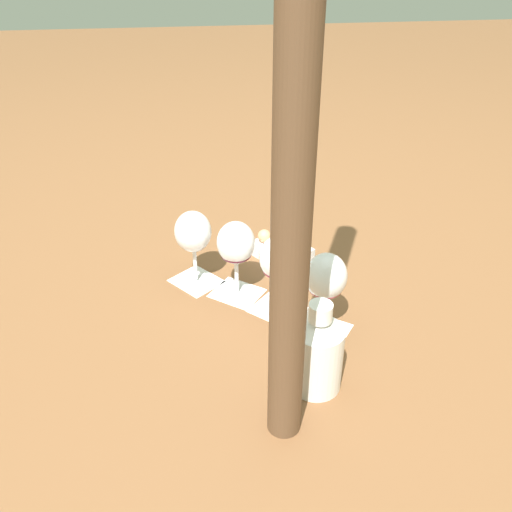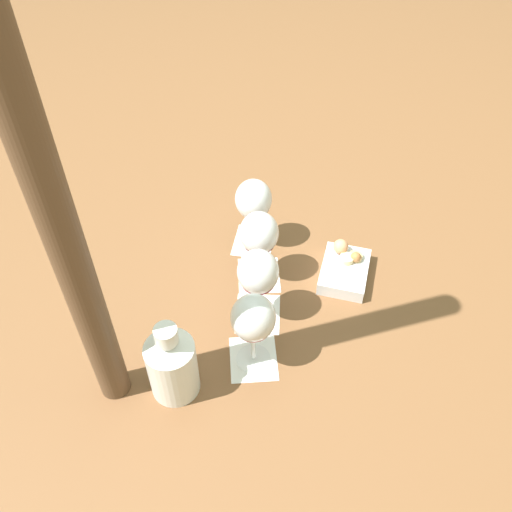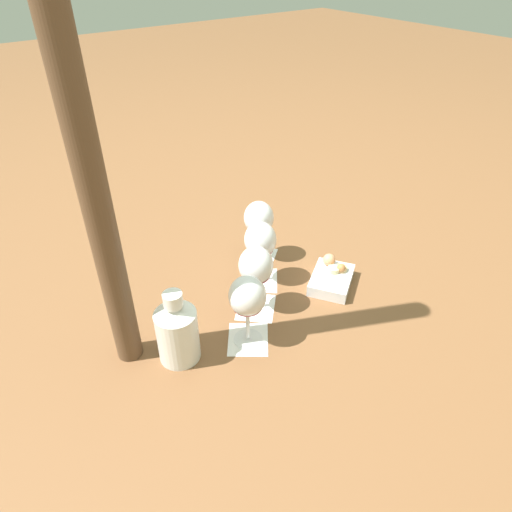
# 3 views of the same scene
# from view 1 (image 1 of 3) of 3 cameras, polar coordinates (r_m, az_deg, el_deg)

# --- Properties ---
(ground_plane) EXTENTS (8.00, 8.00, 0.00)m
(ground_plane) POSITION_cam_1_polar(r_m,az_deg,el_deg) (1.24, -0.13, -4.94)
(ground_plane) COLOR brown
(tasting_card_0) EXTENTS (0.14, 0.14, 0.00)m
(tasting_card_0) POSITION_cam_1_polar(r_m,az_deg,el_deg) (1.17, 6.94, -7.67)
(tasting_card_0) COLOR white
(tasting_card_0) RESTS_ON ground_plane
(tasting_card_1) EXTENTS (0.14, 0.14, 0.00)m
(tasting_card_1) POSITION_cam_1_polar(r_m,az_deg,el_deg) (1.22, 2.31, -5.63)
(tasting_card_1) COLOR white
(tasting_card_1) RESTS_ON ground_plane
(tasting_card_2) EXTENTS (0.14, 0.14, 0.00)m
(tasting_card_2) POSITION_cam_1_polar(r_m,az_deg,el_deg) (1.27, -2.01, -3.90)
(tasting_card_2) COLOR white
(tasting_card_2) RESTS_ON ground_plane
(tasting_card_3) EXTENTS (0.14, 0.14, 0.00)m
(tasting_card_3) POSITION_cam_1_polar(r_m,az_deg,el_deg) (1.32, -6.30, -2.61)
(tasting_card_3) COLOR white
(tasting_card_3) RESTS_ON ground_plane
(wine_glass_0) EXTENTS (0.09, 0.09, 0.18)m
(wine_glass_0) POSITION_cam_1_polar(r_m,az_deg,el_deg) (1.09, 7.36, -2.51)
(wine_glass_0) COLOR white
(wine_glass_0) RESTS_ON tasting_card_0
(wine_glass_1) EXTENTS (0.09, 0.09, 0.18)m
(wine_glass_1) POSITION_cam_1_polar(r_m,az_deg,el_deg) (1.15, 2.44, -0.55)
(wine_glass_1) COLOR white
(wine_glass_1) RESTS_ON tasting_card_1
(wine_glass_2) EXTENTS (0.09, 0.09, 0.18)m
(wine_glass_2) POSITION_cam_1_polar(r_m,az_deg,el_deg) (1.20, -2.12, 1.06)
(wine_glass_2) COLOR white
(wine_glass_2) RESTS_ON tasting_card_2
(wine_glass_3) EXTENTS (0.09, 0.09, 0.18)m
(wine_glass_3) POSITION_cam_1_polar(r_m,az_deg,el_deg) (1.25, -6.63, 2.21)
(wine_glass_3) COLOR white
(wine_glass_3) RESTS_ON tasting_card_3
(ceramic_vase) EXTENTS (0.09, 0.09, 0.19)m
(ceramic_vase) POSITION_cam_1_polar(r_m,az_deg,el_deg) (0.99, 6.49, -9.97)
(ceramic_vase) COLOR white
(ceramic_vase) RESTS_ON ground_plane
(snack_dish) EXTENTS (0.16, 0.17, 0.07)m
(snack_dish) POSITION_cam_1_polar(r_m,az_deg,el_deg) (1.40, 2.50, 0.72)
(snack_dish) COLOR silver
(snack_dish) RESTS_ON ground_plane
(umbrella_pole) EXTENTS (0.06, 0.06, 1.08)m
(umbrella_pole) POSITION_cam_1_polar(r_m,az_deg,el_deg) (0.67, 3.91, 14.52)
(umbrella_pole) COLOR brown
(umbrella_pole) RESTS_ON ground_plane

